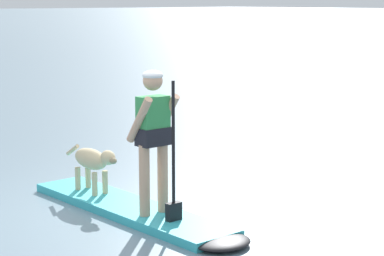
{
  "coord_description": "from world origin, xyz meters",
  "views": [
    {
      "loc": [
        6.69,
        -5.01,
        2.47
      ],
      "look_at": [
        0.0,
        1.0,
        0.9
      ],
      "focal_mm": 68.4,
      "sensor_mm": 36.0,
      "label": 1
    }
  ],
  "objects": [
    {
      "name": "paddleboard",
      "position": [
        0.23,
        -0.0,
        0.05
      ],
      "size": [
        3.46,
        0.72,
        0.1
      ],
      "color": "#33B2BF",
      "rests_on": "ground_plane"
    },
    {
      "name": "ground_plane",
      "position": [
        0.0,
        0.0,
        0.0
      ],
      "size": [
        400.0,
        400.0,
        0.0
      ],
      "primitive_type": "plane",
      "color": "slate"
    },
    {
      "name": "person_paddler",
      "position": [
        0.49,
        -0.01,
        1.04
      ],
      "size": [
        0.6,
        0.48,
        1.62
      ],
      "color": "tan",
      "rests_on": "paddleboard"
    },
    {
      "name": "dog",
      "position": [
        -0.75,
        0.01,
        0.5
      ],
      "size": [
        1.11,
        0.23,
        0.59
      ],
      "color": "#CCB78C",
      "rests_on": "paddleboard"
    }
  ]
}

